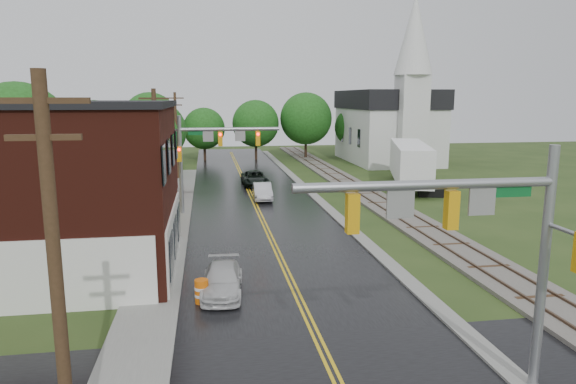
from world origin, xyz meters
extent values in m
cube|color=black|center=(0.00, 30.00, 0.00)|extent=(10.00, 90.00, 0.02)
cube|color=gray|center=(5.40, 35.00, 0.00)|extent=(0.80, 70.00, 0.12)
cube|color=gray|center=(-6.20, 25.00, 0.00)|extent=(2.40, 50.00, 0.12)
cube|color=#46170F|center=(-12.50, 15.00, 4.00)|extent=(14.00, 10.00, 8.00)
cube|color=silver|center=(-5.45, 15.00, 1.50)|extent=(0.10, 9.50, 3.00)
cube|color=black|center=(-12.50, 15.00, 8.15)|extent=(14.30, 10.30, 0.30)
cube|color=tan|center=(-11.00, 26.00, 3.20)|extent=(8.00, 7.00, 6.40)
cube|color=#3F0F0C|center=(-10.00, 35.00, 2.20)|extent=(7.00, 6.00, 4.40)
cube|color=silver|center=(20.00, 55.00, 3.50)|extent=(10.00, 16.00, 7.00)
cube|color=black|center=(20.00, 55.00, 8.20)|extent=(10.40, 16.40, 2.40)
cube|color=silver|center=(20.00, 47.00, 5.50)|extent=(3.20, 3.20, 11.00)
cone|color=silver|center=(20.00, 47.00, 15.50)|extent=(4.40, 4.40, 9.00)
cube|color=#59544C|center=(10.00, 35.00, 0.10)|extent=(3.20, 80.00, 0.20)
cube|color=#4C3828|center=(9.28, 35.00, 0.24)|extent=(0.10, 80.00, 0.12)
cube|color=#4C3828|center=(10.72, 35.00, 0.24)|extent=(0.10, 80.00, 0.12)
cylinder|color=gray|center=(5.60, 2.00, 3.60)|extent=(0.28, 0.28, 7.20)
cylinder|color=gray|center=(2.00, 2.00, 6.20)|extent=(7.20, 0.26, 0.26)
cube|color=orange|center=(2.72, 2.00, 5.50)|extent=(0.32, 0.30, 1.05)
cube|color=orange|center=(-0.02, 2.00, 5.50)|extent=(0.32, 0.30, 1.05)
cube|color=gray|center=(3.58, 2.00, 5.70)|extent=(0.75, 0.06, 0.75)
cube|color=gray|center=(1.28, 2.00, 5.70)|extent=(0.75, 0.06, 0.75)
cube|color=#0C5926|center=(4.30, 2.00, 5.95)|extent=(1.40, 0.04, 0.30)
cylinder|color=gray|center=(-5.60, 27.00, 3.60)|extent=(0.28, 0.28, 7.20)
cylinder|color=gray|center=(-2.00, 27.00, 6.20)|extent=(7.20, 0.26, 0.26)
cube|color=orange|center=(-2.72, 27.00, 5.50)|extent=(0.32, 0.30, 1.05)
cube|color=orange|center=(0.02, 27.00, 5.50)|extent=(0.32, 0.30, 1.05)
cube|color=gray|center=(-3.58, 27.00, 5.70)|extent=(0.75, 0.06, 0.75)
cube|color=gray|center=(-1.28, 27.00, 5.70)|extent=(0.75, 0.06, 0.75)
cube|color=#0C5926|center=(-4.30, 27.00, 5.95)|extent=(1.40, 0.04, 0.30)
sphere|color=#FF0C0C|center=(-2.72, 26.82, 5.83)|extent=(0.20, 0.20, 0.20)
cylinder|color=#382616|center=(-6.80, 0.00, 4.50)|extent=(0.28, 0.28, 9.00)
cube|color=#382616|center=(-6.80, 0.00, 8.40)|extent=(1.80, 0.12, 0.12)
cube|color=#382616|center=(-6.80, 0.00, 7.70)|extent=(1.40, 0.12, 0.12)
cylinder|color=#382616|center=(-6.80, 22.00, 4.50)|extent=(0.28, 0.28, 9.00)
cube|color=#382616|center=(-6.80, 22.00, 8.40)|extent=(1.80, 0.12, 0.12)
cube|color=#382616|center=(-6.80, 22.00, 7.70)|extent=(1.40, 0.12, 0.12)
cylinder|color=#382616|center=(-6.80, 44.00, 4.50)|extent=(0.28, 0.28, 9.00)
cube|color=#382616|center=(-6.80, 44.00, 8.40)|extent=(1.80, 0.12, 0.12)
cube|color=#382616|center=(-6.80, 44.00, 7.70)|extent=(1.40, 0.12, 0.12)
cylinder|color=black|center=(-18.00, 32.00, 1.71)|extent=(0.36, 0.36, 3.42)
sphere|color=#194313|center=(-18.00, 32.00, 5.89)|extent=(7.60, 7.60, 7.60)
sphere|color=#194313|center=(-17.40, 31.60, 5.23)|extent=(5.32, 5.32, 5.32)
cylinder|color=black|center=(-14.00, 40.00, 1.35)|extent=(0.36, 0.36, 2.70)
sphere|color=#194313|center=(-14.00, 40.00, 4.65)|extent=(6.00, 6.00, 6.00)
sphere|color=#194313|center=(-13.40, 39.60, 4.12)|extent=(4.20, 4.20, 4.20)
cylinder|color=black|center=(-9.00, 46.00, 1.44)|extent=(0.36, 0.36, 2.88)
sphere|color=#194313|center=(-9.00, 46.00, 4.96)|extent=(6.40, 6.40, 6.40)
sphere|color=#194313|center=(-8.40, 45.60, 4.40)|extent=(4.48, 4.48, 4.48)
imported|color=black|center=(0.80, 38.59, 0.70)|extent=(2.41, 5.08, 1.40)
imported|color=silver|center=(0.80, 31.55, 0.69)|extent=(1.61, 4.26, 1.39)
imported|color=silver|center=(-3.20, 10.92, 0.61)|extent=(2.03, 4.31, 1.22)
cube|color=black|center=(15.41, 30.67, 0.40)|extent=(2.42, 1.77, 0.80)
cylinder|color=gray|center=(15.41, 39.01, 0.40)|extent=(0.16, 0.16, 0.80)
cube|color=white|center=(15.41, 35.67, 2.47)|extent=(6.57, 13.62, 3.34)
cylinder|color=#D65B09|center=(-4.08, 10.00, 0.51)|extent=(0.68, 0.68, 1.02)
camera|label=1|loc=(-3.69, -10.54, 8.46)|focal=32.00mm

